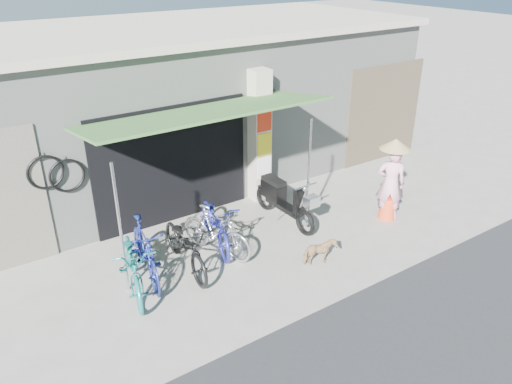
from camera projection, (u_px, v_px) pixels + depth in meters
ground at (294, 256)px, 9.49m from camera, size 80.00×80.00×0.00m
bicycle_shop at (171, 101)px, 12.48m from camera, size 12.30×5.30×3.66m
shop_pillar at (259, 137)px, 11.08m from camera, size 0.42×0.44×3.00m
awning at (205, 115)px, 9.15m from camera, size 4.60×1.88×2.72m
neighbour_right at (384, 113)px, 13.36m from camera, size 2.60×0.06×2.60m
bike_teal at (134, 264)px, 8.35m from camera, size 1.13×2.02×1.01m
bike_blue at (145, 251)px, 8.64m from camera, size 0.78×1.86×1.09m
bike_black at (186, 245)px, 8.90m from camera, size 0.79×1.91×0.98m
bike_silver at (216, 231)px, 9.35m from camera, size 0.99×1.68×0.97m
bike_navy at (216, 222)px, 9.64m from camera, size 1.10×1.99×0.99m
street_dog at (320, 252)px, 9.12m from camera, size 0.66×0.40×0.52m
moped at (283, 200)px, 10.51m from camera, size 0.55×1.94×1.10m
nun at (391, 180)px, 10.45m from camera, size 0.70×0.69×1.81m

